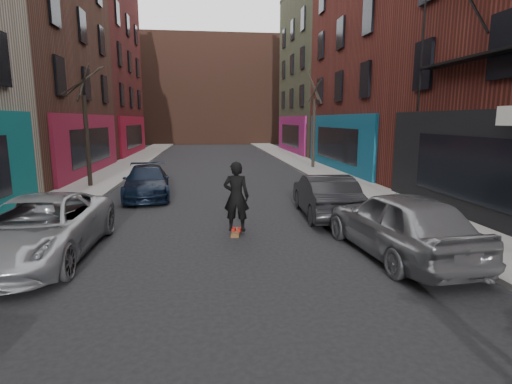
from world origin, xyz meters
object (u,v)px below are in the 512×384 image
object	(u,v)px
parked_left_far	(38,228)
parked_left_end	(147,182)
tree_left_far	(85,116)
skateboarder	(236,196)
skateboard	(237,232)
tree_right_far	(314,114)
parked_right_far	(399,223)
parked_right_end	(325,195)

from	to	relation	value
parked_left_far	parked_left_end	size ratio (longest dim) A/B	1.16
tree_left_far	parked_left_far	size ratio (longest dim) A/B	1.25
skateboarder	skateboard	bearing A→B (deg)	12.04
skateboard	skateboarder	world-z (taller)	skateboarder
tree_right_far	parked_left_end	bearing A→B (deg)	-137.48
parked_left_end	skateboard	xyz separation A→B (m)	(3.31, -5.90, -0.60)
tree_left_far	skateboarder	bearing A→B (deg)	-53.47
parked_right_far	skateboarder	world-z (taller)	skateboarder
skateboarder	tree_right_far	bearing A→B (deg)	-100.73
parked_right_end	parked_left_end	bearing A→B (deg)	-29.50
tree_left_far	skateboard	xyz separation A→B (m)	(6.31, -8.52, -3.33)
tree_right_far	parked_left_end	distance (m)	13.08
tree_right_far	parked_right_far	xyz separation A→B (m)	(-2.41, -16.82, -2.73)
tree_right_far	skateboarder	distance (m)	15.93
parked_right_end	parked_right_far	bearing A→B (deg)	101.52
tree_right_far	parked_right_end	distance (m)	13.39
tree_right_far	parked_right_end	bearing A→B (deg)	-103.25
parked_left_end	parked_right_far	world-z (taller)	parked_right_far
parked_left_far	tree_right_far	bearing A→B (deg)	56.68
parked_left_far	parked_right_far	world-z (taller)	parked_right_far
parked_left_end	skateboarder	world-z (taller)	skateboarder
tree_left_far	tree_right_far	distance (m)	13.78
skateboard	parked_right_end	bearing A→B (deg)	41.88
parked_left_end	parked_right_far	distance (m)	10.77
parked_left_end	skateboard	size ratio (longest dim) A/B	5.59
tree_right_far	parked_right_far	size ratio (longest dim) A/B	1.45
parked_left_far	parked_left_end	world-z (taller)	parked_left_far
tree_right_far	parked_left_far	world-z (taller)	tree_right_far
parked_left_far	skateboarder	bearing A→B (deg)	17.72
parked_right_far	parked_right_end	size ratio (longest dim) A/B	1.09
parked_right_far	skateboarder	bearing A→B (deg)	-37.42
tree_left_far	parked_left_end	world-z (taller)	tree_left_far
tree_right_far	parked_right_end	xyz separation A→B (m)	(-3.00, -12.74, -2.82)
skateboarder	parked_left_end	bearing A→B (deg)	-48.67
parked_left_far	parked_right_far	bearing A→B (deg)	-5.11
tree_left_far	parked_left_end	bearing A→B (deg)	-41.14
tree_left_far	parked_right_end	bearing A→B (deg)	-35.65
parked_left_far	tree_left_far	bearing A→B (deg)	99.91
parked_left_far	parked_right_far	size ratio (longest dim) A/B	1.11
tree_right_far	skateboarder	bearing A→B (deg)	-112.76
parked_left_end	skateboarder	size ratio (longest dim) A/B	2.27
tree_right_far	parked_left_end	world-z (taller)	tree_right_far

